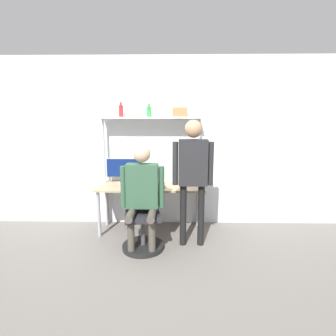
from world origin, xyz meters
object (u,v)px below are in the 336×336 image
object	(u,v)px
monitor	(124,169)
storage_box	(180,112)
laptop	(144,182)
cell_phone	(163,186)
person_standing	(193,167)
bottle_red	(121,111)
bottle_green	(149,112)
person_seated	(142,189)
office_chair	(143,227)

from	to	relation	value
monitor	storage_box	size ratio (longest dim) A/B	2.40
laptop	storage_box	bearing A→B (deg)	24.37
cell_phone	person_standing	size ratio (longest dim) A/B	0.09
cell_phone	bottle_red	size ratio (longest dim) A/B	0.68
monitor	bottle_green	size ratio (longest dim) A/B	2.96
cell_phone	bottle_red	distance (m)	1.33
bottle_green	bottle_red	xyz separation A→B (m)	(-0.43, 0.00, 0.01)
laptop	person_standing	distance (m)	0.88
monitor	storage_box	xyz separation A→B (m)	(0.88, 0.01, 0.89)
monitor	person_seated	world-z (taller)	person_seated
monitor	cell_phone	bearing A→B (deg)	-21.91
person_seated	bottle_red	size ratio (longest dim) A/B	6.35
bottle_red	laptop	bearing A→B (deg)	-33.14
monitor	laptop	world-z (taller)	monitor
monitor	person_standing	xyz separation A→B (m)	(1.04, -0.66, 0.16)
monitor	person_standing	distance (m)	1.24
cell_phone	storage_box	world-z (taller)	storage_box
laptop	storage_box	xyz separation A→B (m)	(0.53, 0.24, 1.05)
person_seated	storage_box	size ratio (longest dim) A/B	5.93
person_standing	storage_box	world-z (taller)	storage_box
monitor	bottle_green	xyz separation A→B (m)	(0.41, 0.01, 0.90)
person_standing	bottle_green	xyz separation A→B (m)	(-0.63, 0.67, 0.74)
laptop	office_chair	world-z (taller)	laptop
cell_phone	office_chair	size ratio (longest dim) A/B	0.16
laptop	person_seated	bearing A→B (deg)	-86.70
person_seated	bottle_green	size ratio (longest dim) A/B	7.31
monitor	person_seated	xyz separation A→B (m)	(0.38, -0.80, -0.11)
laptop	bottle_green	size ratio (longest dim) A/B	1.67
person_standing	bottle_red	world-z (taller)	bottle_red
person_seated	person_standing	xyz separation A→B (m)	(0.66, 0.14, 0.27)
person_seated	bottle_red	distance (m)	1.37
laptop	bottle_red	size ratio (longest dim) A/B	1.45
bottle_red	storage_box	bearing A→B (deg)	-0.00
person_standing	storage_box	xyz separation A→B (m)	(-0.16, 0.67, 0.73)
cell_phone	storage_box	xyz separation A→B (m)	(0.25, 0.26, 1.10)
bottle_green	bottle_red	size ratio (longest dim) A/B	0.87
laptop	bottle_red	distance (m)	1.16
cell_phone	person_standing	distance (m)	0.69
monitor	storage_box	world-z (taller)	storage_box
person_seated	storage_box	distance (m)	1.38
person_standing	laptop	bearing A→B (deg)	148.34
laptop	storage_box	world-z (taller)	storage_box
monitor	laptop	distance (m)	0.44
person_standing	bottle_red	xyz separation A→B (m)	(-1.06, 0.67, 0.75)
person_seated	cell_phone	bearing A→B (deg)	65.60
office_chair	storage_box	world-z (taller)	storage_box
cell_phone	office_chair	world-z (taller)	office_chair
laptop	cell_phone	size ratio (longest dim) A/B	2.13
person_seated	person_standing	world-z (taller)	person_standing
monitor	bottle_red	bearing A→B (deg)	151.32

